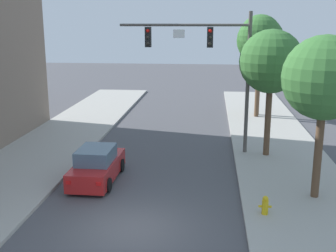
% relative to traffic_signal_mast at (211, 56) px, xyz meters
% --- Properties ---
extents(ground_plane, '(120.00, 120.00, 0.00)m').
position_rel_traffic_signal_mast_xyz_m(ground_plane, '(-2.64, -9.17, -5.36)').
color(ground_plane, '#4C4C51').
extents(sidewalk_right, '(5.00, 60.00, 0.15)m').
position_rel_traffic_signal_mast_xyz_m(sidewalk_right, '(3.86, -9.17, -5.28)').
color(sidewalk_right, '#A8A59E').
rests_on(sidewalk_right, ground).
extents(traffic_signal_mast, '(6.90, 0.38, 7.50)m').
position_rel_traffic_signal_mast_xyz_m(traffic_signal_mast, '(0.00, 0.00, 0.00)').
color(traffic_signal_mast, '#514C47').
rests_on(traffic_signal_mast, sidewalk_right).
extents(car_lead_red, '(1.87, 4.26, 1.60)m').
position_rel_traffic_signal_mast_xyz_m(car_lead_red, '(-5.06, -4.73, -4.64)').
color(car_lead_red, '#B21E1E').
rests_on(car_lead_red, ground).
extents(fire_hydrant, '(0.48, 0.24, 0.72)m').
position_rel_traffic_signal_mast_xyz_m(fire_hydrant, '(2.13, -7.83, -4.85)').
color(fire_hydrant, gold).
rests_on(fire_hydrant, sidewalk_right).
extents(street_tree_nearest, '(3.28, 3.28, 6.52)m').
position_rel_traffic_signal_mast_xyz_m(street_tree_nearest, '(4.36, -5.94, -0.36)').
color(street_tree_nearest, brown).
rests_on(street_tree_nearest, sidewalk_right).
extents(street_tree_second, '(3.27, 3.27, 6.63)m').
position_rel_traffic_signal_mast_xyz_m(street_tree_second, '(3.06, -0.40, -0.25)').
color(street_tree_second, brown).
rests_on(street_tree_second, sidewalk_right).
extents(street_tree_third, '(3.47, 3.47, 7.36)m').
position_rel_traffic_signal_mast_xyz_m(street_tree_third, '(3.57, 9.84, 0.38)').
color(street_tree_third, brown).
rests_on(street_tree_third, sidewalk_right).
extents(street_tree_farthest, '(3.01, 3.01, 7.49)m').
position_rel_traffic_signal_mast_xyz_m(street_tree_farthest, '(3.47, 9.23, 0.71)').
color(street_tree_farthest, brown).
rests_on(street_tree_farthest, sidewalk_right).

